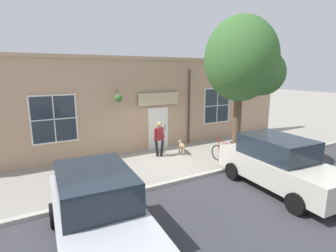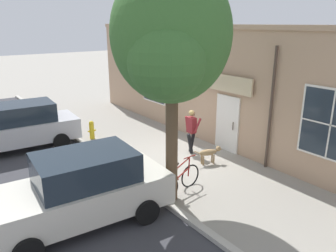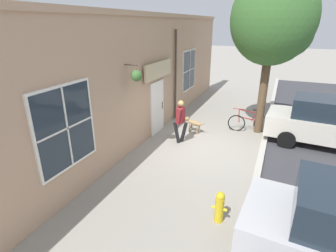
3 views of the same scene
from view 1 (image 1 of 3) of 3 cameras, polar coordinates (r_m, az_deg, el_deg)
The scene contains 10 objects.
ground_plane at distance 11.50m, azimuth 0.12°, elevation -7.91°, with size 90.00×90.00×0.00m, color gray.
curb_and_road at distance 7.53m, azimuth 24.59°, elevation -20.24°, with size 10.10×28.00×0.12m.
storefront_facade at distance 13.00m, azimuth -5.01°, elevation 4.76°, with size 0.95×18.00×4.57m.
pedestrian_walking at distance 12.02m, azimuth -1.94°, elevation -2.19°, with size 0.52×0.56×1.63m.
dog_on_leash at distance 12.60m, azimuth 2.97°, elevation -4.21°, with size 1.02×0.43×0.61m.
street_tree_by_curb at distance 10.89m, azimuth 16.21°, elevation 13.25°, with size 3.00×2.82×6.00m.
leaning_bicycle at distance 11.62m, azimuth 12.81°, elevation -6.02°, with size 1.71×0.38×1.00m.
parked_car_nearest_curb at distance 6.26m, azimuth -15.12°, elevation -17.29°, with size 4.41×2.16×1.75m.
parked_car_mid_block at distance 9.53m, azimuth 23.07°, elevation -7.53°, with size 4.41×2.16×1.75m.
fire_hydrant at distance 8.90m, azimuth -15.90°, elevation -11.72°, with size 0.34×0.20×0.77m.
Camera 1 is at (9.37, -5.42, 3.89)m, focal length 28.00 mm.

